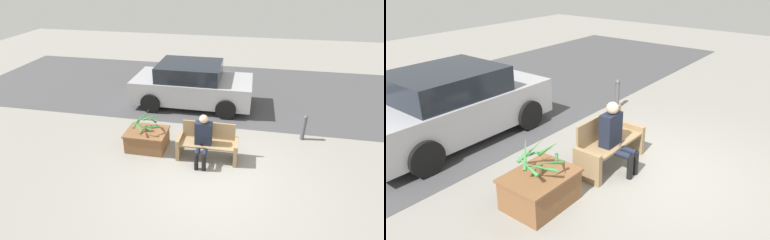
% 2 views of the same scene
% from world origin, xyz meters
% --- Properties ---
extents(ground_plane, '(30.00, 30.00, 0.00)m').
position_xyz_m(ground_plane, '(0.00, 0.00, 0.00)').
color(ground_plane, gray).
extents(road_surface, '(20.00, 6.00, 0.01)m').
position_xyz_m(road_surface, '(0.00, 5.44, 0.00)').
color(road_surface, '#424244').
rests_on(road_surface, ground_plane).
extents(bench, '(1.49, 0.53, 0.89)m').
position_xyz_m(bench, '(-0.24, 0.83, 0.41)').
color(bench, '#8C704C').
rests_on(bench, ground_plane).
extents(person_seated, '(0.40, 0.62, 1.23)m').
position_xyz_m(person_seated, '(-0.33, 0.65, 0.67)').
color(person_seated, black).
rests_on(person_seated, ground_plane).
extents(planter_box, '(1.05, 0.82, 0.51)m').
position_xyz_m(planter_box, '(-1.84, 0.96, 0.27)').
color(planter_box, brown).
rests_on(planter_box, ground_plane).
extents(potted_plant, '(0.73, 0.74, 0.53)m').
position_xyz_m(potted_plant, '(-1.84, 0.95, 0.76)').
color(potted_plant, brown).
rests_on(potted_plant, planter_box).
extents(parked_car, '(3.92, 1.98, 1.45)m').
position_xyz_m(parked_car, '(-1.23, 3.91, 0.71)').
color(parked_car, '#99999E').
rests_on(parked_car, ground_plane).
extents(bollard_post, '(0.12, 0.12, 0.73)m').
position_xyz_m(bollard_post, '(2.21, 2.19, 0.39)').
color(bollard_post, '#4C4C51').
rests_on(bollard_post, ground_plane).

